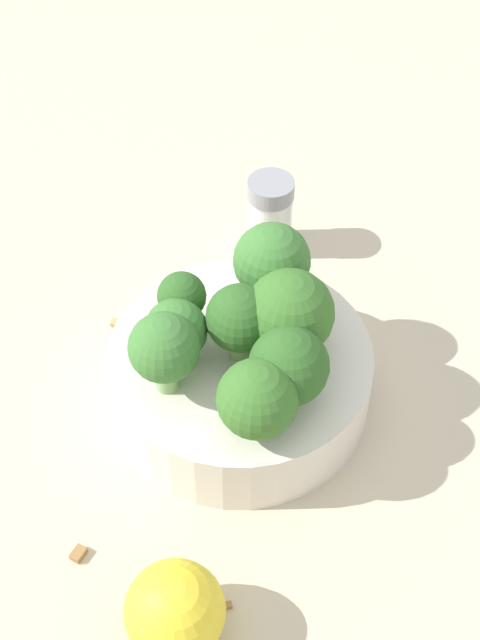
{
  "coord_description": "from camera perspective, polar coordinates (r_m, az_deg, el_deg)",
  "views": [
    {
      "loc": [
        -0.03,
        -0.38,
        0.5
      ],
      "look_at": [
        0.0,
        0.0,
        0.08
      ],
      "focal_mm": 50.0,
      "sensor_mm": 36.0,
      "label": 1
    }
  ],
  "objects": [
    {
      "name": "broccoli_floret_5",
      "position": [
        0.59,
        2.05,
        3.71
      ],
      "size": [
        0.05,
        0.05,
        0.07
      ],
      "color": "#84AD66",
      "rests_on": "bowl"
    },
    {
      "name": "almond_crumb_2",
      "position": [
        0.55,
        -0.83,
        -17.73
      ],
      "size": [
        0.01,
        0.0,
        0.01
      ],
      "primitive_type": "cube",
      "rotation": [
        0.0,
        0.0,
        3.26
      ],
      "color": "olive",
      "rests_on": "ground_plane"
    },
    {
      "name": "broccoli_floret_1",
      "position": [
        0.55,
        -4.88,
        -1.88
      ],
      "size": [
        0.04,
        0.04,
        0.06
      ],
      "color": "#84AD66",
      "rests_on": "bowl"
    },
    {
      "name": "broccoli_floret_0",
      "position": [
        0.56,
        -0.28,
        -0.3
      ],
      "size": [
        0.04,
        0.04,
        0.06
      ],
      "color": "#8EB770",
      "rests_on": "bowl"
    },
    {
      "name": "ground_plane",
      "position": [
        0.63,
        0.0,
        -5.05
      ],
      "size": [
        3.0,
        3.0,
        0.0
      ],
      "primitive_type": "plane",
      "color": "beige"
    },
    {
      "name": "broccoli_floret_6",
      "position": [
        0.56,
        3.24,
        0.07
      ],
      "size": [
        0.06,
        0.06,
        0.07
      ],
      "color": "#8EB770",
      "rests_on": "bowl"
    },
    {
      "name": "broccoli_floret_4",
      "position": [
        0.54,
        3.14,
        -3.02
      ],
      "size": [
        0.05,
        0.05,
        0.06
      ],
      "color": "#8EB770",
      "rests_on": "bowl"
    },
    {
      "name": "lemon_wedge",
      "position": [
        0.52,
        -4.19,
        -18.06
      ],
      "size": [
        0.06,
        0.06,
        0.06
      ],
      "primitive_type": "sphere",
      "color": "yellow",
      "rests_on": "ground_plane"
    },
    {
      "name": "broccoli_floret_3",
      "position": [
        0.53,
        1.11,
        -5.11
      ],
      "size": [
        0.05,
        0.05,
        0.06
      ],
      "color": "#7A9E5B",
      "rests_on": "bowl"
    },
    {
      "name": "pepper_shaker",
      "position": [
        0.71,
        1.94,
        6.8
      ],
      "size": [
        0.04,
        0.04,
        0.07
      ],
      "color": "silver",
      "rests_on": "ground_plane"
    },
    {
      "name": "almond_crumb_3",
      "position": [
        0.68,
        -7.91,
        -0.08
      ],
      "size": [
        0.01,
        0.01,
        0.01
      ],
      "primitive_type": "cube",
      "rotation": [
        0.0,
        0.0,
        6.03
      ],
      "color": "tan",
      "rests_on": "ground_plane"
    },
    {
      "name": "almond_crumb_0",
      "position": [
        0.57,
        -10.33,
        -14.39
      ],
      "size": [
        0.01,
        0.01,
        0.01
      ],
      "primitive_type": "cube",
      "rotation": [
        0.0,
        0.0,
        0.98
      ],
      "color": "olive",
      "rests_on": "ground_plane"
    },
    {
      "name": "bowl",
      "position": [
        0.61,
        0.0,
        -3.65
      ],
      "size": [
        0.18,
        0.18,
        0.05
      ],
      "primitive_type": "cylinder",
      "color": "silver",
      "rests_on": "ground_plane"
    },
    {
      "name": "broccoli_floret_2",
      "position": [
        0.58,
        -3.74,
        1.41
      ],
      "size": [
        0.03,
        0.03,
        0.05
      ],
      "color": "#84AD66",
      "rests_on": "bowl"
    },
    {
      "name": "broccoli_floret_7",
      "position": [
        0.57,
        -4.12,
        -0.76
      ],
      "size": [
        0.04,
        0.04,
        0.05
      ],
      "color": "#8EB770",
      "rests_on": "bowl"
    },
    {
      "name": "almond_crumb_1",
      "position": [
        0.71,
        1.76,
        3.67
      ],
      "size": [
        0.01,
        0.01,
        0.01
      ],
      "primitive_type": "cube",
      "rotation": [
        0.0,
        0.0,
        0.06
      ],
      "color": "#AD7F4C",
      "rests_on": "ground_plane"
    }
  ]
}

